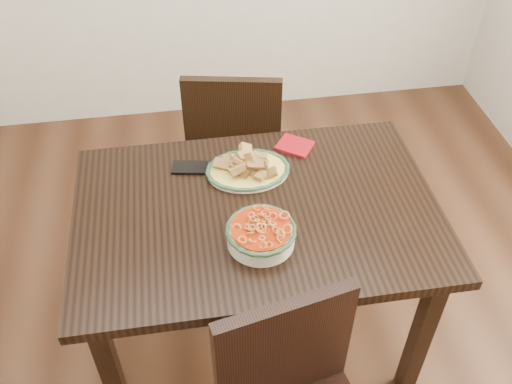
{
  "coord_description": "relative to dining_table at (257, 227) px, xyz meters",
  "views": [
    {
      "loc": [
        -0.18,
        -1.36,
        2.13
      ],
      "look_at": [
        0.04,
        0.04,
        0.81
      ],
      "focal_mm": 40.0,
      "sensor_mm": 36.0,
      "label": 1
    }
  ],
  "objects": [
    {
      "name": "fish_plate",
      "position": [
        -0.0,
        0.19,
        0.14
      ],
      "size": [
        0.3,
        0.24,
        0.11
      ],
      "color": "beige",
      "rests_on": "dining_table"
    },
    {
      "name": "chair_far",
      "position": [
        0.01,
        0.72,
        -0.16
      ],
      "size": [
        0.49,
        0.49,
        0.89
      ],
      "rotation": [
        0.0,
        0.0,
        2.95
      ],
      "color": "black",
      "rests_on": "ground"
    },
    {
      "name": "noodle_bowl",
      "position": [
        -0.01,
        -0.15,
        0.14
      ],
      "size": [
        0.23,
        0.23,
        0.08
      ],
      "color": "beige",
      "rests_on": "dining_table"
    },
    {
      "name": "dining_table",
      "position": [
        0.0,
        0.0,
        0.0
      ],
      "size": [
        1.26,
        0.84,
        0.75
      ],
      "color": "black",
      "rests_on": "ground"
    },
    {
      "name": "smartphone",
      "position": [
        -0.21,
        0.25,
        0.1
      ],
      "size": [
        0.14,
        0.09,
        0.01
      ],
      "primitive_type": "cube",
      "rotation": [
        0.0,
        0.0,
        -0.18
      ],
      "color": "black",
      "rests_on": "dining_table"
    },
    {
      "name": "floor",
      "position": [
        -0.04,
        -0.02,
        -0.66
      ],
      "size": [
        3.5,
        3.5,
        0.0
      ],
      "primitive_type": "plane",
      "color": "#371E11",
      "rests_on": "ground"
    },
    {
      "name": "napkin",
      "position": [
        0.2,
        0.31,
        0.1
      ],
      "size": [
        0.17,
        0.16,
        0.01
      ],
      "primitive_type": "cube",
      "rotation": [
        0.0,
        0.0,
        -0.62
      ],
      "color": "maroon",
      "rests_on": "dining_table"
    }
  ]
}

